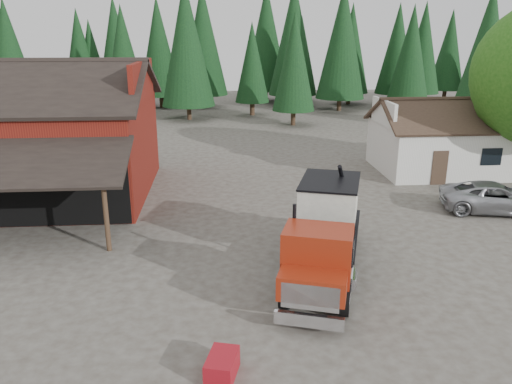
{
  "coord_description": "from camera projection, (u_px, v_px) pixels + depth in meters",
  "views": [
    {
      "loc": [
        -1.1,
        -16.75,
        8.38
      ],
      "look_at": [
        0.47,
        3.76,
        1.8
      ],
      "focal_mm": 35.0,
      "sensor_mm": 36.0,
      "label": 1
    }
  ],
  "objects": [
    {
      "name": "near_pine_c",
      "position": [
        486.0,
        51.0,
        42.72
      ],
      "size": [
        4.84,
        4.84,
        12.4
      ],
      "color": "#382619",
      "rests_on": "ground"
    },
    {
      "name": "red_barn",
      "position": [
        31.0,
        146.0,
        26.33
      ],
      "size": [
        12.8,
        13.63,
        7.18
      ],
      "color": "maroon",
      "rests_on": "ground"
    },
    {
      "name": "equip_box",
      "position": [
        222.0,
        366.0,
        12.67
      ],
      "size": [
        0.96,
        1.24,
        0.6
      ],
      "primitive_type": "cube",
      "rotation": [
        0.0,
        0.0,
        -0.26
      ],
      "color": "maroon",
      "rests_on": "ground"
    },
    {
      "name": "silver_car",
      "position": [
        496.0,
        198.0,
        24.29
      ],
      "size": [
        5.57,
        3.48,
        1.44
      ],
      "primitive_type": "imported",
      "rotation": [
        0.0,
        0.0,
        1.35
      ],
      "color": "#A4A6AC",
      "rests_on": "ground"
    },
    {
      "name": "conifer_backdrop",
      "position": [
        227.0,
        108.0,
        58.43
      ],
      "size": [
        76.0,
        16.0,
        16.0
      ],
      "primitive_type": null,
      "color": "black",
      "rests_on": "ground"
    },
    {
      "name": "near_pine_d",
      "position": [
        186.0,
        43.0,
        48.29
      ],
      "size": [
        5.28,
        5.28,
        13.4
      ],
      "color": "#382619",
      "rests_on": "ground"
    },
    {
      "name": "ground",
      "position": [
        251.0,
        269.0,
        18.54
      ],
      "size": [
        120.0,
        120.0,
        0.0
      ],
      "primitive_type": "plane",
      "color": "#453F36",
      "rests_on": "ground"
    },
    {
      "name": "feed_truck",
      "position": [
        325.0,
        230.0,
        17.71
      ],
      "size": [
        4.49,
        8.35,
        3.65
      ],
      "rotation": [
        0.0,
        0.0,
        -0.31
      ],
      "color": "black",
      "rests_on": "ground"
    },
    {
      "name": "near_pine_b",
      "position": [
        294.0,
        61.0,
        45.67
      ],
      "size": [
        3.96,
        3.96,
        10.4
      ],
      "color": "#382619",
      "rests_on": "ground"
    },
    {
      "name": "farmhouse",
      "position": [
        443.0,
        145.0,
        31.32
      ],
      "size": [
        8.6,
        6.42,
        4.65
      ],
      "color": "silver",
      "rests_on": "ground"
    }
  ]
}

